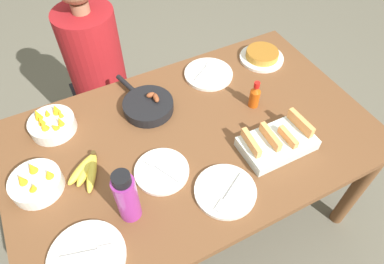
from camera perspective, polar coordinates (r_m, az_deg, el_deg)
ground_plane at (r=2.09m, az=0.00°, el=-13.09°), size 14.00×14.00×0.00m
dining_table at (r=1.56m, az=0.00°, el=-2.78°), size 1.58×0.97×0.71m
banana_bunch at (r=1.42m, az=-17.11°, el=-6.03°), size 0.16×0.19×0.04m
melon_tray at (r=1.47m, az=14.02°, el=-1.61°), size 0.31×0.19×0.10m
skillet at (r=1.58m, az=-7.37°, el=4.43°), size 0.23×0.36×0.08m
frittata_plate_center at (r=1.89m, az=11.57°, el=12.35°), size 0.23×0.23×0.05m
empty_plate_near_front at (r=1.76m, az=2.76°, el=9.64°), size 0.24×0.24×0.02m
empty_plate_far_left at (r=1.38m, az=-5.07°, el=-6.51°), size 0.22×0.22×0.02m
empty_plate_far_right at (r=1.27m, az=-17.13°, el=-19.37°), size 0.26×0.26×0.02m
empty_plate_mid_edge at (r=1.33m, az=5.57°, el=-9.76°), size 0.24×0.24×0.02m
fruit_bowl_mango at (r=1.60m, az=-22.30°, el=1.26°), size 0.20×0.20×0.11m
fruit_bowl_citrus at (r=1.44m, az=-24.53°, el=-7.74°), size 0.20×0.20×0.11m
water_bottle at (r=1.21m, az=-10.86°, el=-10.55°), size 0.08×0.08×0.25m
hot_sauce_bottle at (r=1.59m, az=10.43°, el=5.98°), size 0.05×0.05×0.14m
person_figure at (r=2.09m, az=-14.94°, el=7.89°), size 0.34×0.34×1.21m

